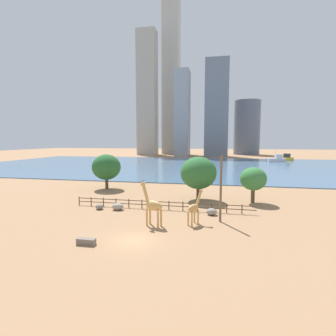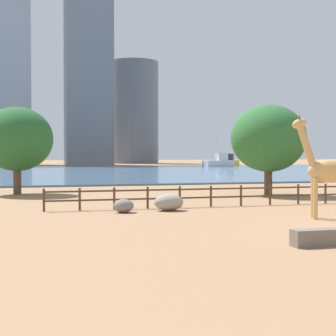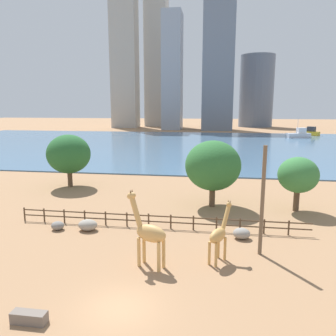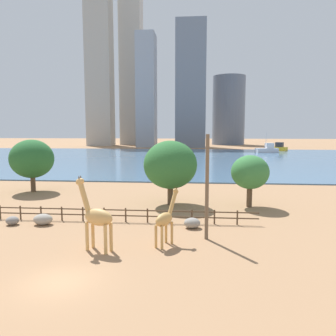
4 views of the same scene
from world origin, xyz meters
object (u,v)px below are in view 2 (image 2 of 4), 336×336
(giraffe_tall, at_px, (327,171))
(feeding_trough, at_px, (316,238))
(tree_center_broad, at_px, (268,138))
(tree_right_tall, at_px, (17,139))
(boulder_by_pole, at_px, (169,202))
(boat_sailboat, at_px, (226,162))
(boat_ferry, at_px, (219,162))
(boulder_near_fence, at_px, (124,206))

(giraffe_tall, distance_m, feeding_trough, 8.51)
(feeding_trough, bearing_deg, giraffe_tall, 54.87)
(tree_center_broad, xyz_separation_m, tree_right_tall, (-19.22, 6.12, -0.04))
(giraffe_tall, xyz_separation_m, tree_right_tall, (-15.24, 20.52, 2.04))
(tree_center_broad, bearing_deg, giraffe_tall, -105.43)
(boulder_by_pole, relative_size, tree_center_broad, 0.24)
(boulder_by_pole, bearing_deg, feeding_trough, -81.09)
(boat_sailboat, bearing_deg, tree_center_broad, 107.40)
(feeding_trough, distance_m, tree_center_broad, 23.25)
(feeding_trough, bearing_deg, tree_right_tall, 111.07)
(giraffe_tall, xyz_separation_m, boat_sailboat, (37.90, 107.50, -1.12))
(giraffe_tall, relative_size, tree_right_tall, 0.74)
(boulder_by_pole, relative_size, boat_ferry, 0.21)
(boulder_by_pole, xyz_separation_m, boat_sailboat, (44.58, 101.85, 0.82))
(giraffe_tall, height_order, boulder_by_pole, giraffe_tall)
(giraffe_tall, bearing_deg, boat_ferry, -86.97)
(tree_center_broad, height_order, boat_ferry, tree_center_broad)
(boulder_near_fence, relative_size, tree_center_broad, 0.16)
(feeding_trough, height_order, tree_right_tall, tree_right_tall)
(boulder_by_pole, xyz_separation_m, tree_center_broad, (10.66, 8.75, 4.02))
(boulder_by_pole, relative_size, feeding_trough, 0.94)
(giraffe_tall, height_order, boulder_near_fence, giraffe_tall)
(boulder_near_fence, distance_m, tree_center_broad, 16.64)
(feeding_trough, bearing_deg, boat_ferry, 70.56)
(boulder_near_fence, bearing_deg, boulder_by_pole, 6.02)
(tree_right_tall, relative_size, boat_sailboat, 0.94)
(tree_center_broad, distance_m, boat_ferry, 87.20)
(tree_center_broad, relative_size, boat_ferry, 0.88)
(boulder_by_pole, relative_size, boat_sailboat, 0.23)
(tree_right_tall, distance_m, boat_ferry, 89.84)
(feeding_trough, xyz_separation_m, tree_center_broad, (8.72, 21.14, 4.21))
(tree_center_broad, height_order, tree_right_tall, tree_center_broad)
(boulder_by_pole, distance_m, tree_right_tall, 17.62)
(boulder_by_pole, distance_m, feeding_trough, 12.54)
(giraffe_tall, distance_m, tree_center_broad, 15.08)
(tree_center_broad, bearing_deg, boulder_by_pole, -140.60)
(tree_right_tall, bearing_deg, boat_sailboat, 58.58)
(boat_ferry, bearing_deg, giraffe_tall, 58.61)
(giraffe_tall, relative_size, feeding_trough, 2.91)
(giraffe_tall, relative_size, boat_ferry, 0.64)
(boulder_near_fence, distance_m, feeding_trough, 12.96)
(feeding_trough, bearing_deg, boulder_by_pole, 98.91)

